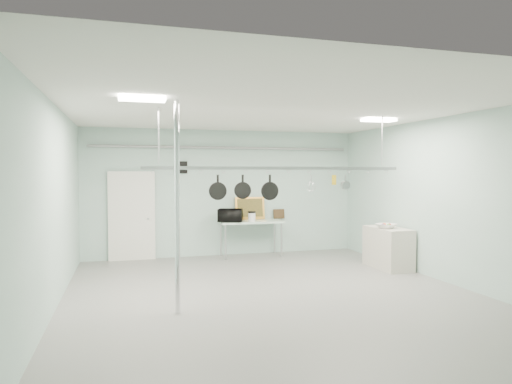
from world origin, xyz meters
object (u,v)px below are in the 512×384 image
object	(u,v)px
pot_rack	(278,167)
microwave	(230,215)
chrome_pole	(177,208)
side_cabinet	(388,248)
coffee_canister	(252,217)
skillet_right	(270,188)
prep_table	(251,224)
skillet_left	(218,187)
skillet_mid	(243,186)
fruit_bowl	(386,226)

from	to	relation	value
pot_rack	microwave	xyz separation A→B (m)	(-0.16, 3.18, -1.16)
chrome_pole	side_cabinet	distance (m)	5.37
side_cabinet	coffee_canister	bearing A→B (deg)	141.97
skillet_right	side_cabinet	bearing A→B (deg)	17.84
prep_table	microwave	world-z (taller)	microwave
side_cabinet	pot_rack	xyz separation A→B (m)	(-2.95, -1.10, 1.78)
prep_table	side_cabinet	world-z (taller)	prep_table
skillet_left	skillet_mid	size ratio (longest dim) A/B	1.04
coffee_canister	skillet_right	size ratio (longest dim) A/B	0.46
pot_rack	fruit_bowl	bearing A→B (deg)	19.55
skillet_left	skillet_mid	distance (m)	0.44
side_cabinet	coffee_canister	distance (m)	3.32
chrome_pole	side_cabinet	xyz separation A→B (m)	(4.85, 2.00, -1.15)
chrome_pole	pot_rack	xyz separation A→B (m)	(1.90, 0.90, 0.63)
coffee_canister	skillet_left	world-z (taller)	skillet_left
microwave	skillet_right	xyz separation A→B (m)	(0.00, -3.18, 0.79)
prep_table	microwave	bearing A→B (deg)	-167.63
microwave	skillet_right	world-z (taller)	skillet_right
side_cabinet	skillet_right	world-z (taller)	skillet_right
microwave	skillet_mid	distance (m)	3.32
fruit_bowl	skillet_mid	xyz separation A→B (m)	(-3.50, -1.01, 0.93)
skillet_mid	prep_table	bearing A→B (deg)	91.42
side_cabinet	fruit_bowl	bearing A→B (deg)	-139.58
pot_rack	fruit_bowl	world-z (taller)	pot_rack
chrome_pole	microwave	xyz separation A→B (m)	(1.74, 4.08, -0.54)
prep_table	skillet_right	world-z (taller)	skillet_right
microwave	side_cabinet	bearing A→B (deg)	167.87
pot_rack	skillet_mid	world-z (taller)	pot_rack
microwave	skillet_mid	xyz separation A→B (m)	(-0.50, -3.18, 0.82)
chrome_pole	coffee_canister	bearing A→B (deg)	60.54
fruit_bowl	coffee_canister	bearing A→B (deg)	139.59
chrome_pole	prep_table	distance (m)	4.85
chrome_pole	pot_rack	size ratio (longest dim) A/B	0.67
microwave	skillet_right	size ratio (longest dim) A/B	1.25
skillet_left	chrome_pole	bearing A→B (deg)	-126.85
prep_table	pot_rack	world-z (taller)	pot_rack
side_cabinet	skillet_left	distance (m)	4.44
side_cabinet	prep_table	bearing A→B (deg)	139.21
skillet_mid	side_cabinet	bearing A→B (deg)	36.17
pot_rack	coffee_canister	world-z (taller)	pot_rack
microwave	fruit_bowl	world-z (taller)	microwave
chrome_pole	skillet_left	distance (m)	1.23
microwave	fruit_bowl	distance (m)	3.71
pot_rack	skillet_left	xyz separation A→B (m)	(-1.10, 0.00, -0.35)
prep_table	fruit_bowl	distance (m)	3.35
microwave	fruit_bowl	xyz separation A→B (m)	(3.01, -2.17, -0.11)
chrome_pole	pot_rack	bearing A→B (deg)	25.35
skillet_right	pot_rack	bearing A→B (deg)	-1.65
prep_table	fruit_bowl	bearing A→B (deg)	-43.12
side_cabinet	skillet_left	size ratio (longest dim) A/B	2.88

